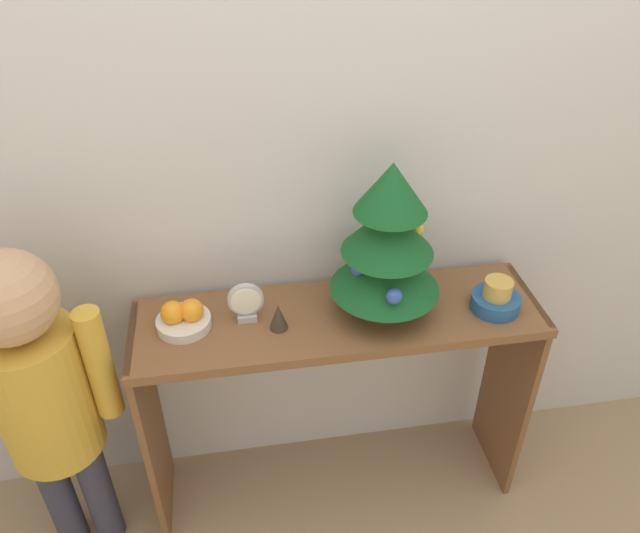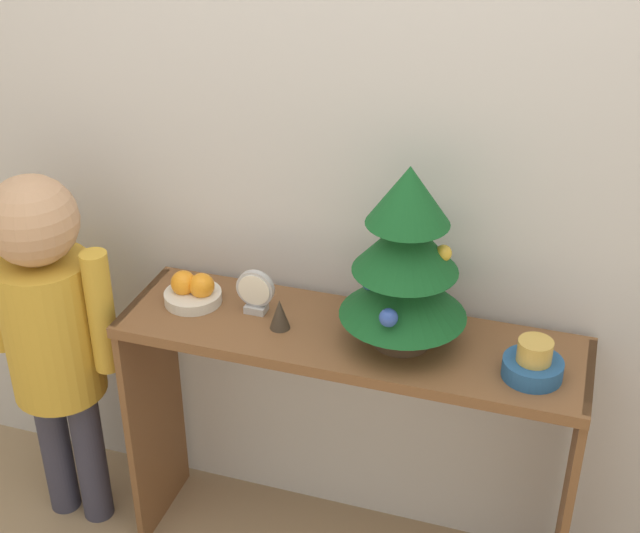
{
  "view_description": "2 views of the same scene",
  "coord_description": "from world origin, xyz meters",
  "px_view_note": "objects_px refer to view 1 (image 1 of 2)",
  "views": [
    {
      "loc": [
        -0.28,
        -1.19,
        1.93
      ],
      "look_at": [
        -0.05,
        0.18,
        0.94
      ],
      "focal_mm": 35.0,
      "sensor_mm": 36.0,
      "label": 1
    },
    {
      "loc": [
        0.5,
        -1.63,
        2.02
      ],
      "look_at": [
        -0.07,
        0.14,
        0.97
      ],
      "focal_mm": 50.0,
      "sensor_mm": 36.0,
      "label": 2
    }
  ],
  "objects_px": {
    "fruit_bowl": "(183,317)",
    "singing_bowl": "(496,298)",
    "desk_clock": "(246,303)",
    "figurine": "(278,316)",
    "child_figure": "(39,385)",
    "mini_tree": "(388,243)"
  },
  "relations": [
    {
      "from": "fruit_bowl",
      "to": "singing_bowl",
      "type": "xyz_separation_m",
      "value": [
        0.89,
        -0.06,
        0.0
      ]
    },
    {
      "from": "mini_tree",
      "to": "desk_clock",
      "type": "bearing_deg",
      "value": 177.02
    },
    {
      "from": "fruit_bowl",
      "to": "figurine",
      "type": "distance_m",
      "value": 0.27
    },
    {
      "from": "mini_tree",
      "to": "child_figure",
      "type": "relative_size",
      "value": 0.42
    },
    {
      "from": "mini_tree",
      "to": "fruit_bowl",
      "type": "xyz_separation_m",
      "value": [
        -0.57,
        0.02,
        -0.2
      ]
    },
    {
      "from": "singing_bowl",
      "to": "figurine",
      "type": "bearing_deg",
      "value": 178.59
    },
    {
      "from": "mini_tree",
      "to": "figurine",
      "type": "bearing_deg",
      "value": -174.11
    },
    {
      "from": "mini_tree",
      "to": "desk_clock",
      "type": "distance_m",
      "value": 0.43
    },
    {
      "from": "fruit_bowl",
      "to": "singing_bowl",
      "type": "distance_m",
      "value": 0.9
    },
    {
      "from": "singing_bowl",
      "to": "mini_tree",
      "type": "bearing_deg",
      "value": 171.68
    },
    {
      "from": "fruit_bowl",
      "to": "desk_clock",
      "type": "bearing_deg",
      "value": 1.15
    },
    {
      "from": "desk_clock",
      "to": "child_figure",
      "type": "distance_m",
      "value": 0.59
    },
    {
      "from": "desk_clock",
      "to": "figurine",
      "type": "xyz_separation_m",
      "value": [
        0.09,
        -0.05,
        -0.02
      ]
    },
    {
      "from": "desk_clock",
      "to": "child_figure",
      "type": "bearing_deg",
      "value": -169.93
    },
    {
      "from": "fruit_bowl",
      "to": "figurine",
      "type": "bearing_deg",
      "value": -10.5
    },
    {
      "from": "fruit_bowl",
      "to": "mini_tree",
      "type": "bearing_deg",
      "value": -1.7
    },
    {
      "from": "mini_tree",
      "to": "singing_bowl",
      "type": "xyz_separation_m",
      "value": [
        0.32,
        -0.05,
        -0.2
      ]
    },
    {
      "from": "figurine",
      "to": "singing_bowl",
      "type": "bearing_deg",
      "value": -1.41
    },
    {
      "from": "mini_tree",
      "to": "child_figure",
      "type": "bearing_deg",
      "value": -175.22
    },
    {
      "from": "desk_clock",
      "to": "fruit_bowl",
      "type": "bearing_deg",
      "value": -178.85
    },
    {
      "from": "singing_bowl",
      "to": "figurine",
      "type": "distance_m",
      "value": 0.63
    },
    {
      "from": "child_figure",
      "to": "desk_clock",
      "type": "bearing_deg",
      "value": 10.07
    }
  ]
}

